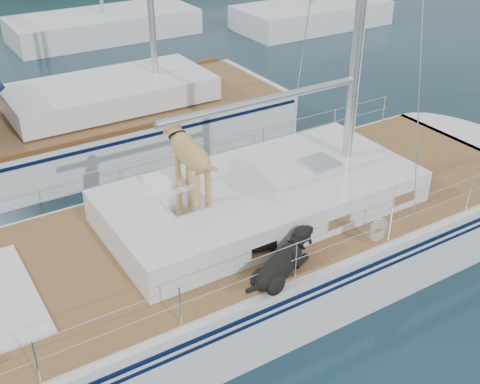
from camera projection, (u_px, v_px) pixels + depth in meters
ground at (221, 285)px, 10.33m from camera, size 120.00×120.00×0.00m
main_sailboat at (225, 251)px, 10.03m from camera, size 12.00×4.04×14.01m
neighbor_sailboat at (71, 134)px, 14.31m from camera, size 11.00×3.50×13.30m
bg_boat_center at (104, 26)px, 23.74m from camera, size 7.20×3.00×11.65m
bg_boat_east at (312, 15)px, 25.19m from camera, size 6.40×3.00×11.65m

